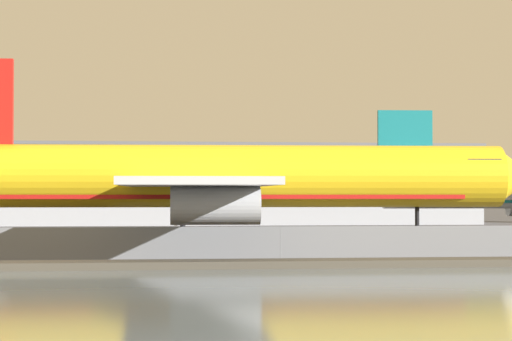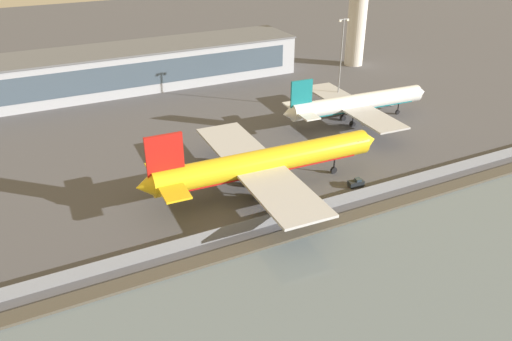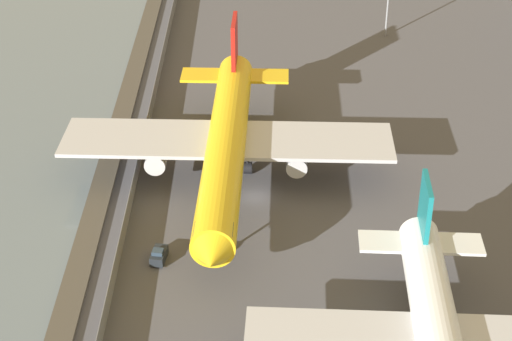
# 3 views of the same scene
# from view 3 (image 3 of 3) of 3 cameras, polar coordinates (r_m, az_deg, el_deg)

# --- Properties ---
(ground_plane) EXTENTS (500.00, 500.00, 0.00)m
(ground_plane) POSITION_cam_3_polar(r_m,az_deg,el_deg) (113.51, -0.12, -1.75)
(ground_plane) COLOR #4C4C51
(shoreline_seawall) EXTENTS (320.00, 3.00, 0.50)m
(shoreline_seawall) POSITION_cam_3_polar(r_m,az_deg,el_deg) (115.22, -10.38, -1.63)
(shoreline_seawall) COLOR #474238
(shoreline_seawall) RESTS_ON ground
(perimeter_fence) EXTENTS (280.00, 0.10, 2.53)m
(perimeter_fence) POSITION_cam_3_polar(r_m,az_deg,el_deg) (113.96, -8.20, -1.21)
(perimeter_fence) COLOR slate
(perimeter_fence) RESTS_ON ground
(cargo_jet_yellow) EXTENTS (52.66, 44.88, 15.83)m
(cargo_jet_yellow) POSITION_cam_3_polar(r_m,az_deg,el_deg) (113.68, -1.97, 1.85)
(cargo_jet_yellow) COLOR yellow
(cargo_jet_yellow) RESTS_ON ground
(baggage_tug) EXTENTS (3.39, 2.03, 1.80)m
(baggage_tug) POSITION_cam_3_polar(r_m,az_deg,el_deg) (102.31, -6.49, -5.63)
(baggage_tug) COLOR #1E2328
(baggage_tug) RESTS_ON ground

